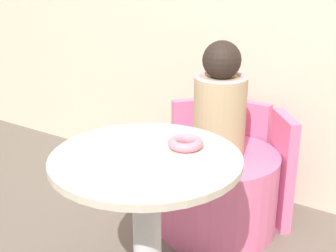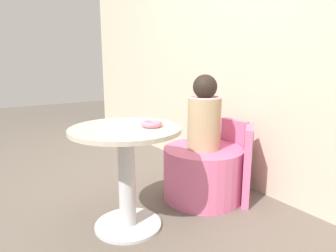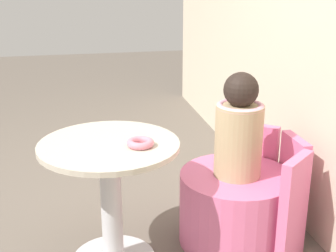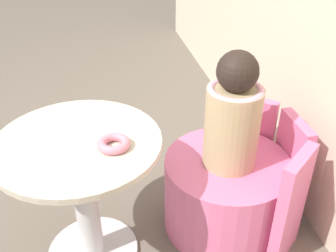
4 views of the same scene
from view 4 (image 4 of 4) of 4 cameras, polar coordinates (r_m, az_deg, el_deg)
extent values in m
cylinder|color=silver|center=(1.95, -10.78, -17.30)|extent=(0.41, 0.41, 0.02)
cylinder|color=silver|center=(1.73, -11.80, -10.80)|extent=(0.10, 0.10, 0.58)
cylinder|color=beige|center=(1.54, -13.04, -2.48)|extent=(0.65, 0.65, 0.02)
cylinder|color=#DB6693|center=(1.93, 8.28, -9.63)|extent=(0.58, 0.58, 0.38)
cube|color=#DB6693|center=(1.99, 17.12, -6.17)|extent=(0.25, 0.05, 0.56)
cube|color=#DB6693|center=(1.79, 17.35, -11.39)|extent=(0.20, 0.22, 0.56)
cube|color=#DB6693|center=(2.12, 11.51, -2.71)|extent=(0.20, 0.22, 0.56)
cylinder|color=tan|center=(1.71, 9.25, -0.19)|extent=(0.24, 0.24, 0.37)
torus|color=pink|center=(1.62, 9.78, 5.00)|extent=(0.24, 0.24, 0.04)
sphere|color=black|center=(1.58, 10.07, 7.80)|extent=(0.17, 0.17, 0.17)
torus|color=pink|center=(1.46, -7.88, -2.56)|extent=(0.12, 0.12, 0.03)
camera|label=1|loc=(1.33, -79.19, -3.87)|focal=50.00mm
camera|label=2|loc=(0.99, -97.95, -39.80)|focal=32.00mm
camera|label=3|loc=(0.77, -172.64, -38.66)|focal=50.00mm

